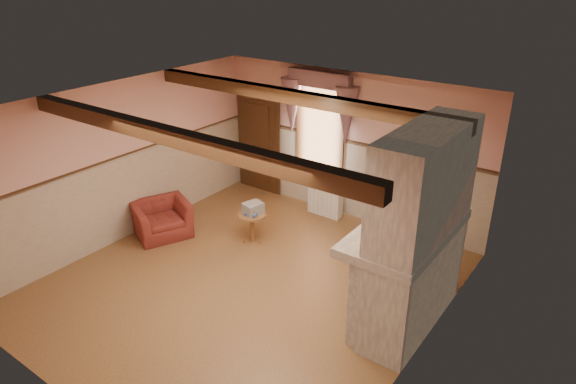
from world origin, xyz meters
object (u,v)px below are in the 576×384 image
Objects in this scene: mantel_clock at (431,199)px; oil_lamp at (420,206)px; side_table at (252,228)px; radiator at (325,201)px; armchair at (162,219)px; bowl at (402,228)px.

mantel_clock is 0.86× the size of oil_lamp.
mantel_clock reaches higher than side_table.
side_table is 1.96× the size of oil_lamp.
mantel_clock is (2.52, -1.30, 1.22)m from radiator.
armchair is 2.50× the size of bowl.
side_table is 1.72m from radiator.
armchair is 1.38× the size of radiator.
oil_lamp is (0.00, 0.56, 0.09)m from bowl.
side_table is 3.27m from mantel_clock.
armchair is 4.03× the size of mantel_clock.
oil_lamp is at bearing 90.00° from bowl.
mantel_clock reaches higher than radiator.
side_table is 3.27m from oil_lamp.
bowl reaches higher than armchair.
bowl is at bearing -10.95° from side_table.
oil_lamp reaches higher than side_table.
side_table is 3.28m from bowl.
bowl is 0.57m from oil_lamp.
oil_lamp is (2.52, -1.67, 1.26)m from radiator.
radiator is at bearing -14.94° from armchair.
mantel_clock is at bearing 90.00° from bowl.
radiator is at bearing 146.49° from oil_lamp.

